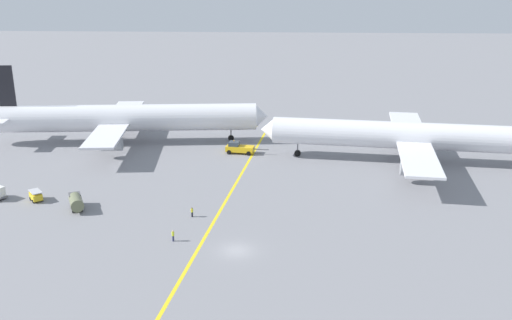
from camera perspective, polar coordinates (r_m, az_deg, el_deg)
name	(u,v)px	position (r m, az deg, el deg)	size (l,w,h in m)	color
ground_plane	(236,250)	(78.10, -1.97, -9.02)	(600.00, 600.00, 0.00)	gray
taxiway_stripe	(215,219)	(87.47, -4.11, -5.95)	(0.50, 120.00, 0.01)	yellow
airliner_at_gate_left	(127,118)	(128.23, -12.77, 4.10)	(61.26, 40.98, 17.23)	silver
airliner_being_pushed	(402,136)	(115.65, 14.42, 2.36)	(55.63, 45.45, 16.22)	silver
pushback_tug	(239,148)	(118.47, -1.70, 1.22)	(9.06, 3.44, 2.75)	gold
gse_fuel_bowser_stubby	(76,201)	(94.80, -17.56, -3.96)	(3.80, 5.23, 2.40)	#666B4C
gse_baggage_cart_near_cluster	(36,196)	(100.62, -21.15, -3.36)	(2.95, 3.11, 1.71)	gold
ground_crew_ramp_agent_by_cones	(173,236)	(81.04, -8.30, -7.49)	(0.36, 0.36, 1.64)	#2D3351
ground_crew_marshaller_foreground	(192,212)	(88.39, -6.41, -5.18)	(0.36, 0.50, 1.57)	black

